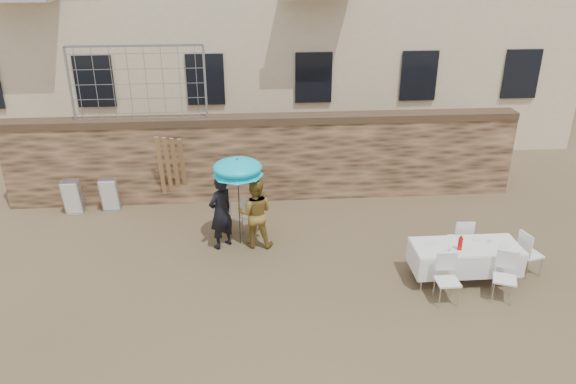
{
  "coord_description": "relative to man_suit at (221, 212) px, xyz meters",
  "views": [
    {
      "loc": [
        -0.42,
        -8.56,
        6.3
      ],
      "look_at": [
        0.4,
        2.2,
        1.4
      ],
      "focal_mm": 35.0,
      "sensor_mm": 36.0,
      "label": 1
    }
  ],
  "objects": [
    {
      "name": "umbrella",
      "position": [
        0.4,
        0.1,
        0.94
      ],
      "size": [
        1.11,
        1.11,
        1.9
      ],
      "color": "#3F3F44",
      "rests_on": "ground"
    },
    {
      "name": "table_chair_front_right",
      "position": [
        5.37,
        -2.43,
        -0.37
      ],
      "size": [
        0.63,
        0.63,
        0.96
      ],
      "primitive_type": null,
      "rotation": [
        0.0,
        0.0,
        -0.39
      ],
      "color": "white",
      "rests_on": "ground"
    },
    {
      "name": "couple_chair_left",
      "position": [
        0.0,
        0.55,
        -0.37
      ],
      "size": [
        0.52,
        0.52,
        0.96
      ],
      "primitive_type": null,
      "rotation": [
        0.0,
        0.0,
        3.22
      ],
      "color": "white",
      "rests_on": "ground"
    },
    {
      "name": "chain_link_fence",
      "position": [
        -1.95,
        2.55,
        2.25
      ],
      "size": [
        3.2,
        0.06,
        1.8
      ],
      "primitive_type": null,
      "color": "gray",
      "rests_on": "stone_wall"
    },
    {
      "name": "soda_bottle",
      "position": [
        4.67,
        -1.83,
        0.06
      ],
      "size": [
        0.09,
        0.09,
        0.26
      ],
      "primitive_type": "cylinder",
      "color": "red",
      "rests_on": "banquet_table"
    },
    {
      "name": "banquet_table",
      "position": [
        4.87,
        -1.68,
        -0.12
      ],
      "size": [
        2.1,
        0.85,
        0.78
      ],
      "color": "white",
      "rests_on": "ground"
    },
    {
      "name": "couple_chair_right",
      "position": [
        0.7,
        0.55,
        -0.37
      ],
      "size": [
        0.66,
        0.66,
        0.96
      ],
      "primitive_type": null,
      "rotation": [
        0.0,
        0.0,
        2.57
      ],
      "color": "white",
      "rests_on": "ground"
    },
    {
      "name": "chair_stack_right",
      "position": [
        -2.84,
        2.06,
        -0.39
      ],
      "size": [
        0.46,
        0.32,
        0.92
      ],
      "primitive_type": null,
      "color": "white",
      "rests_on": "ground"
    },
    {
      "name": "table_chair_front_left",
      "position": [
        4.27,
        -2.43,
        -0.37
      ],
      "size": [
        0.48,
        0.48,
        0.96
      ],
      "primitive_type": null,
      "rotation": [
        0.0,
        0.0,
        0.0
      ],
      "color": "white",
      "rests_on": "ground"
    },
    {
      "name": "wood_planks",
      "position": [
        -1.24,
        2.13,
        0.15
      ],
      "size": [
        0.7,
        0.2,
        2.0
      ],
      "primitive_type": null,
      "color": "#A37749",
      "rests_on": "ground"
    },
    {
      "name": "table_chair_back",
      "position": [
        5.07,
        -0.88,
        -0.37
      ],
      "size": [
        0.49,
        0.49,
        0.96
      ],
      "primitive_type": null,
      "rotation": [
        0.0,
        0.0,
        3.12
      ],
      "color": "white",
      "rests_on": "ground"
    },
    {
      "name": "chair_stack_left",
      "position": [
        -3.74,
        2.06,
        -0.39
      ],
      "size": [
        0.46,
        0.4,
        0.92
      ],
      "primitive_type": null,
      "color": "white",
      "rests_on": "ground"
    },
    {
      "name": "woman_dress",
      "position": [
        0.75,
        0.0,
        -0.05
      ],
      "size": [
        0.84,
        0.69,
        1.6
      ],
      "primitive_type": "imported",
      "rotation": [
        0.0,
        0.0,
        3.03
      ],
      "color": "gold",
      "rests_on": "ground"
    },
    {
      "name": "ground",
      "position": [
        1.05,
        -2.45,
        -0.85
      ],
      "size": [
        80.0,
        80.0,
        0.0
      ],
      "primitive_type": "plane",
      "color": "brown",
      "rests_on": "ground"
    },
    {
      "name": "stone_wall",
      "position": [
        1.05,
        2.55,
        0.25
      ],
      "size": [
        13.0,
        0.5,
        2.2
      ],
      "primitive_type": "cube",
      "color": "brown",
      "rests_on": "ground"
    },
    {
      "name": "table_chair_side",
      "position": [
        6.27,
        -1.58,
        -0.37
      ],
      "size": [
        0.59,
        0.59,
        0.96
      ],
      "primitive_type": null,
      "rotation": [
        0.0,
        0.0,
        1.83
      ],
      "color": "white",
      "rests_on": "ground"
    },
    {
      "name": "man_suit",
      "position": [
        0.0,
        0.0,
        0.0
      ],
      "size": [
        0.73,
        0.72,
        1.7
      ],
      "primitive_type": "imported",
      "rotation": [
        0.0,
        0.0,
        3.88
      ],
      "color": "black",
      "rests_on": "ground"
    }
  ]
}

